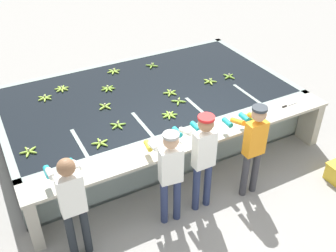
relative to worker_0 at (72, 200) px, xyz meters
name	(u,v)px	position (x,y,z in m)	size (l,w,h in m)	color
ground_plane	(199,190)	(2.08, 0.26, -1.00)	(80.00, 80.00, 0.00)	gray
wash_tank	(147,112)	(2.08, 2.20, -0.55)	(5.35, 3.00, 0.91)	gray
work_ledge	(193,151)	(2.08, 0.48, -0.33)	(5.35, 0.45, 0.91)	#A8A393
worker_0	(72,200)	(0.00, 0.00, 0.00)	(0.41, 0.71, 1.66)	#1E2328
worker_1	(170,170)	(1.38, -0.03, -0.04)	(0.47, 0.73, 1.59)	navy
worker_2	(203,154)	(1.92, -0.01, 0.02)	(0.40, 0.72, 1.67)	navy
worker_3	(253,143)	(2.76, -0.11, -0.01)	(0.41, 0.72, 1.63)	#38383D
banana_bunch_floating_0	(170,93)	(2.44, 1.91, -0.07)	(0.28, 0.27, 0.08)	#8CB738
banana_bunch_floating_1	(210,81)	(3.33, 1.94, -0.07)	(0.27, 0.28, 0.08)	#93BC3D
banana_bunch_floating_2	(169,115)	(2.06, 1.24, -0.07)	(0.28, 0.28, 0.08)	#7FAD33
banana_bunch_floating_3	(62,89)	(0.70, 3.01, -0.07)	(0.28, 0.28, 0.08)	#9EC642
banana_bunch_floating_4	(229,76)	(3.78, 1.93, -0.07)	(0.28, 0.28, 0.08)	#75A333
banana_bunch_floating_5	(29,151)	(-0.26, 1.35, -0.07)	(0.27, 0.28, 0.08)	#93BC3D
banana_bunch_floating_6	(100,143)	(0.75, 1.04, -0.07)	(0.28, 0.27, 0.08)	#8CB738
banana_bunch_floating_7	(179,101)	(2.42, 1.57, -0.07)	(0.25, 0.25, 0.08)	#75A333
banana_bunch_floating_8	(118,125)	(1.17, 1.37, -0.07)	(0.27, 0.27, 0.08)	#75A333
banana_bunch_floating_9	(152,66)	(2.65, 3.10, -0.07)	(0.23, 0.23, 0.08)	#75A333
banana_bunch_floating_10	(114,71)	(1.84, 3.24, -0.07)	(0.28, 0.26, 0.08)	#9EC642
banana_bunch_floating_11	(45,98)	(0.34, 2.82, -0.07)	(0.28, 0.28, 0.08)	#9EC642
banana_bunch_floating_12	(108,88)	(1.48, 2.61, -0.07)	(0.27, 0.28, 0.08)	#7FAD33
banana_bunch_floating_13	(105,106)	(1.20, 2.02, -0.07)	(0.27, 0.27, 0.08)	#93BC3D
banana_bunch_ledge_0	(249,118)	(3.20, 0.52, -0.07)	(0.28, 0.27, 0.08)	#75A333
banana_bunch_ledge_1	(204,132)	(2.30, 0.53, -0.07)	(0.25, 0.25, 0.08)	#93BC3D
knife_0	(287,105)	(4.05, 0.54, -0.08)	(0.35, 0.05, 0.02)	silver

